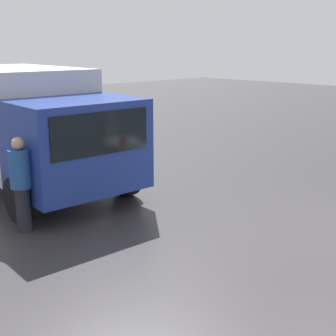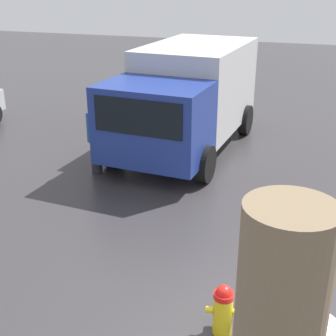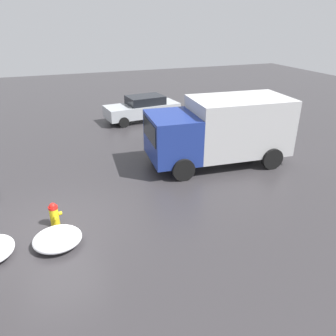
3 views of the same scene
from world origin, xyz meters
name	(u,v)px [view 2 (image 2 of 3)]	position (x,y,z in m)	size (l,w,h in m)	color
ground_plane	(222,332)	(0.00, 0.00, 0.00)	(60.00, 60.00, 0.00)	#333033
fire_hydrant	(223,309)	(0.00, 0.00, 0.40)	(0.38, 0.47, 0.77)	yellow
delivery_truck	(187,95)	(7.05, 2.57, 1.52)	(6.12, 3.12, 2.79)	navy
pedestrian	(95,136)	(4.55, 4.16, 0.96)	(0.38, 0.38, 1.76)	#23232D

